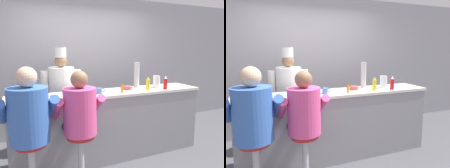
{
  "view_description": "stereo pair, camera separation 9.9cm",
  "coord_description": "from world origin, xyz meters",
  "views": [
    {
      "loc": [
        -1.3,
        -2.69,
        1.69
      ],
      "look_at": [
        0.0,
        0.25,
        1.16
      ],
      "focal_mm": 35.0,
      "sensor_mm": 36.0,
      "label": 1
    },
    {
      "loc": [
        -1.21,
        -2.73,
        1.69
      ],
      "look_at": [
        0.0,
        0.25,
        1.16
      ],
      "focal_mm": 35.0,
      "sensor_mm": 36.0,
      "label": 2
    }
  ],
  "objects": [
    {
      "name": "breakfast_plate",
      "position": [
        -0.86,
        0.23,
        1.05
      ],
      "size": [
        0.23,
        0.23,
        0.05
      ],
      "color": "white",
      "rests_on": "diner_counter"
    },
    {
      "name": "hot_sauce_bottle_orange",
      "position": [
        0.11,
        0.13,
        1.11
      ],
      "size": [
        0.03,
        0.03,
        0.14
      ],
      "color": "orange",
      "rests_on": "diner_counter"
    },
    {
      "name": "diner_seated_pink",
      "position": [
        -0.64,
        -0.23,
        0.91
      ],
      "size": [
        0.6,
        0.59,
        1.44
      ],
      "color": "#B2B5BA",
      "rests_on": "ground_plane"
    },
    {
      "name": "water_pitcher_clear",
      "position": [
        0.82,
        0.28,
        1.14
      ],
      "size": [
        0.13,
        0.11,
        0.2
      ],
      "color": "silver",
      "rests_on": "diner_counter"
    },
    {
      "name": "cup_stack_steel",
      "position": [
        0.54,
        0.44,
        1.25
      ],
      "size": [
        0.09,
        0.09,
        0.42
      ],
      "color": "#B7BABF",
      "rests_on": "diner_counter"
    },
    {
      "name": "ground_plane",
      "position": [
        0.0,
        0.0,
        0.0
      ],
      "size": [
        20.0,
        20.0,
        0.0
      ],
      "primitive_type": "plane",
      "color": "#4C4C51"
    },
    {
      "name": "wall_back",
      "position": [
        0.0,
        1.55,
        1.35
      ],
      "size": [
        10.0,
        0.06,
        2.7
      ],
      "color": "#99999E",
      "rests_on": "ground_plane"
    },
    {
      "name": "cereal_bowl",
      "position": [
        0.31,
        0.32,
        1.07
      ],
      "size": [
        0.14,
        0.14,
        0.06
      ],
      "color": "#B24C47",
      "rests_on": "diner_counter"
    },
    {
      "name": "ketchup_bottle_red",
      "position": [
        0.87,
        0.1,
        1.14
      ],
      "size": [
        0.06,
        0.06,
        0.22
      ],
      "color": "red",
      "rests_on": "diner_counter"
    },
    {
      "name": "coffee_mug_blue",
      "position": [
        -0.21,
        0.21,
        1.08
      ],
      "size": [
        0.13,
        0.08,
        0.08
      ],
      "color": "#4C7AB2",
      "rests_on": "diner_counter"
    },
    {
      "name": "mustard_bottle_yellow",
      "position": [
        0.57,
        0.15,
        1.14
      ],
      "size": [
        0.06,
        0.06,
        0.22
      ],
      "color": "yellow",
      "rests_on": "diner_counter"
    },
    {
      "name": "diner_counter",
      "position": [
        0.0,
        0.28,
        0.52
      ],
      "size": [
        2.98,
        0.56,
        1.04
      ],
      "color": "gray",
      "rests_on": "ground_plane"
    },
    {
      "name": "cook_in_whites_near",
      "position": [
        -0.61,
        0.94,
        0.94
      ],
      "size": [
        0.66,
        0.43,
        1.7
      ],
      "color": "#232328",
      "rests_on": "ground_plane"
    },
    {
      "name": "diner_seated_blue",
      "position": [
        -1.21,
        -0.23,
        0.94
      ],
      "size": [
        0.65,
        0.64,
        1.5
      ],
      "color": "#B2B5BA",
      "rests_on": "ground_plane"
    }
  ]
}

